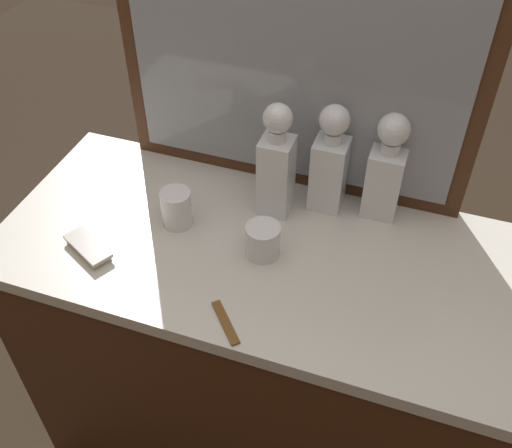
% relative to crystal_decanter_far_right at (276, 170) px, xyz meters
% --- Properties ---
extents(ground_plane, '(6.00, 6.00, 0.00)m').
position_rel_crystal_decanter_far_right_xyz_m(ground_plane, '(0.00, -0.15, -1.06)').
color(ground_plane, '#2D2319').
extents(dresser, '(1.30, 0.60, 0.93)m').
position_rel_crystal_decanter_far_right_xyz_m(dresser, '(0.00, -0.15, -0.59)').
color(dresser, '#472816').
rests_on(dresser, ground_plane).
extents(dresser_mirror, '(0.92, 0.03, 0.63)m').
position_rel_crystal_decanter_far_right_xyz_m(dresser_mirror, '(0.00, 0.13, 0.19)').
color(dresser_mirror, '#472816').
rests_on(dresser_mirror, dresser).
extents(crystal_decanter_far_right, '(0.08, 0.08, 0.32)m').
position_rel_crystal_decanter_far_right_xyz_m(crystal_decanter_far_right, '(0.00, 0.00, 0.00)').
color(crystal_decanter_far_right, white).
rests_on(crystal_decanter_far_right, dresser).
extents(crystal_decanter_left, '(0.08, 0.08, 0.30)m').
position_rel_crystal_decanter_far_right_xyz_m(crystal_decanter_left, '(0.12, 0.06, -0.01)').
color(crystal_decanter_left, white).
rests_on(crystal_decanter_left, dresser).
extents(crystal_decanter_far_left, '(0.09, 0.09, 0.29)m').
position_rel_crystal_decanter_far_right_xyz_m(crystal_decanter_far_left, '(0.26, 0.08, -0.01)').
color(crystal_decanter_far_left, white).
rests_on(crystal_decanter_far_left, dresser).
extents(crystal_tumbler_rear, '(0.08, 0.08, 0.08)m').
position_rel_crystal_decanter_far_right_xyz_m(crystal_tumbler_rear, '(0.02, -0.17, -0.09)').
color(crystal_tumbler_rear, white).
rests_on(crystal_tumbler_rear, dresser).
extents(crystal_tumbler_right, '(0.08, 0.08, 0.10)m').
position_rel_crystal_decanter_far_right_xyz_m(crystal_tumbler_right, '(-0.22, -0.14, -0.08)').
color(crystal_tumbler_right, white).
rests_on(crystal_tumbler_right, dresser).
extents(silver_brush_center, '(0.15, 0.11, 0.02)m').
position_rel_crystal_decanter_far_right_xyz_m(silver_brush_center, '(-0.38, -0.30, -0.12)').
color(silver_brush_center, '#B7A88C').
rests_on(silver_brush_center, dresser).
extents(tortoiseshell_comb, '(0.10, 0.11, 0.01)m').
position_rel_crystal_decanter_far_right_xyz_m(tortoiseshell_comb, '(0.01, -0.40, -0.13)').
color(tortoiseshell_comb, brown).
rests_on(tortoiseshell_comb, dresser).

